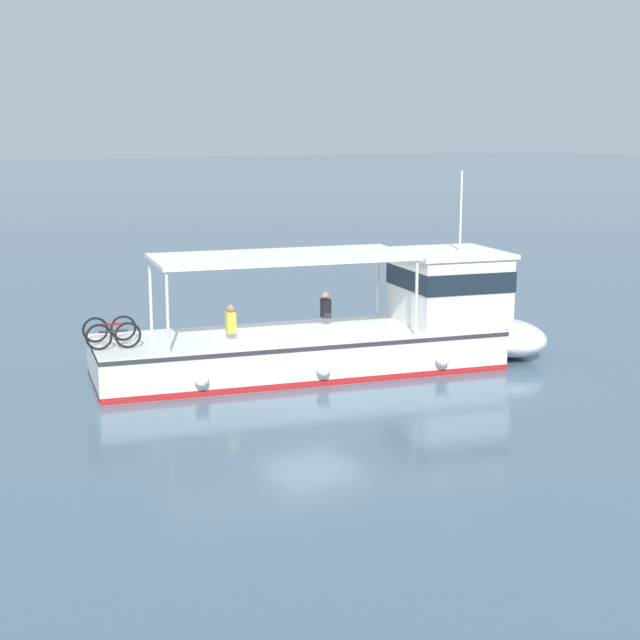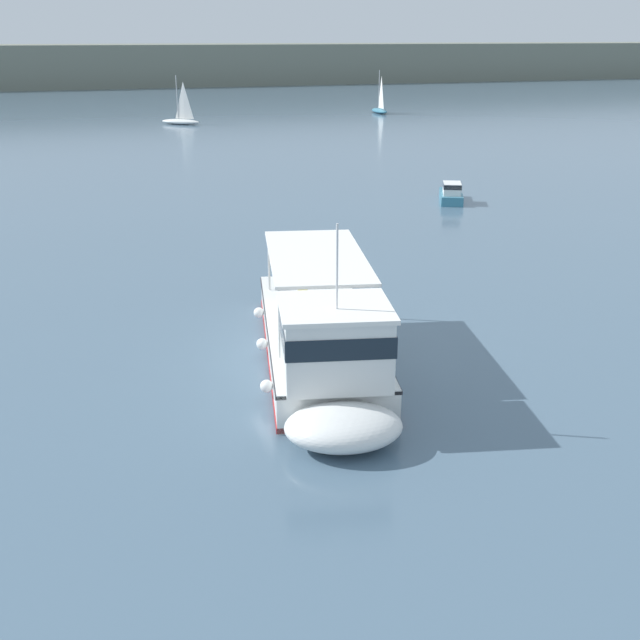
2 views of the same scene
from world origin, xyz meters
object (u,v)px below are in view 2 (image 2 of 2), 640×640
(ferry_main, at_px, (323,343))
(motorboat_far_right, at_px, (451,193))
(sailboat_far_left, at_px, (379,109))
(sailboat_off_bow, at_px, (181,120))

(ferry_main, relative_size, motorboat_far_right, 3.43)
(ferry_main, distance_m, motorboat_far_right, 28.13)
(sailboat_far_left, bearing_deg, motorboat_far_right, -109.17)
(sailboat_far_left, bearing_deg, sailboat_off_bow, -168.46)
(sailboat_off_bow, height_order, motorboat_far_right, sailboat_off_bow)
(ferry_main, xyz_separation_m, sailboat_off_bow, (9.20, 74.30, -0.47))
(ferry_main, distance_m, sailboat_off_bow, 74.86)
(sailboat_off_bow, bearing_deg, ferry_main, -97.06)
(sailboat_off_bow, bearing_deg, motorboat_far_right, -82.00)
(ferry_main, bearing_deg, motorboat_far_right, 54.24)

